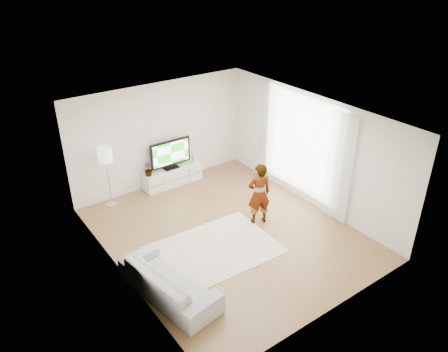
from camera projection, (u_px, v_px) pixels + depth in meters
floor at (227, 233)px, 9.94m from camera, size 6.00×6.00×0.00m
ceiling at (228, 117)px, 8.63m from camera, size 6.00×6.00×0.00m
wall_left at (117, 216)px, 7.99m from camera, size 0.02×6.00×2.80m
wall_right at (311, 150)px, 10.58m from camera, size 0.02×6.00×2.80m
wall_back at (160, 135)px, 11.44m from camera, size 5.00×0.02×2.80m
wall_front at (336, 249)px, 7.13m from camera, size 5.00×0.02×2.80m
window at (301, 145)px, 10.76m from camera, size 0.01×2.60×2.50m
curtain_near at (339, 168)px, 9.83m from camera, size 0.04×0.70×2.60m
curtain_far at (264, 133)px, 11.70m from camera, size 0.04×0.70×2.60m
media_console at (172, 176)px, 11.90m from camera, size 1.64×0.47×0.46m
television at (170, 153)px, 11.60m from camera, size 1.17×0.23×0.81m
game_console at (194, 158)px, 12.11m from camera, size 0.05×0.15×0.21m
potted_plant at (148, 170)px, 11.34m from camera, size 0.23×0.23×0.36m
rug at (215, 249)px, 9.39m from camera, size 2.70×1.99×0.01m
player at (259, 194)px, 9.98m from camera, size 0.64×0.52×1.51m
sofa at (169, 281)px, 8.04m from camera, size 1.16×2.23×0.62m
floor_lamp at (105, 157)px, 10.40m from camera, size 0.35×0.35×1.57m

